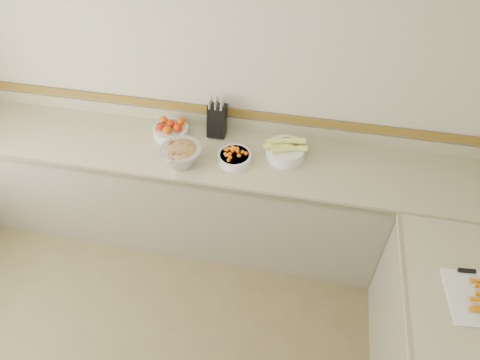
% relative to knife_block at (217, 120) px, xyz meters
% --- Properties ---
extents(back_wall, '(4.00, 0.00, 4.00)m').
position_rel_knife_block_xyz_m(back_wall, '(-0.07, 0.10, 0.27)').
color(back_wall, '#BEB89D').
rests_on(back_wall, ground_plane).
extents(counter_back, '(4.00, 0.65, 1.08)m').
position_rel_knife_block_xyz_m(counter_back, '(-0.07, -0.22, -0.58)').
color(counter_back, tan).
rests_on(counter_back, ground_plane).
extents(knife_block, '(0.13, 0.16, 0.32)m').
position_rel_knife_block_xyz_m(knife_block, '(0.00, 0.00, 0.00)').
color(knife_block, black).
rests_on(knife_block, counter_back).
extents(tomato_bowl, '(0.26, 0.26, 0.13)m').
position_rel_knife_block_xyz_m(tomato_bowl, '(-0.34, -0.08, -0.08)').
color(tomato_bowl, silver).
rests_on(tomato_bowl, counter_back).
extents(cherry_tomato_bowl, '(0.24, 0.24, 0.12)m').
position_rel_knife_block_xyz_m(cherry_tomato_bowl, '(0.19, -0.27, -0.09)').
color(cherry_tomato_bowl, silver).
rests_on(cherry_tomato_bowl, counter_back).
extents(corn_bowl, '(0.31, 0.28, 0.17)m').
position_rel_knife_block_xyz_m(corn_bowl, '(0.53, -0.16, -0.07)').
color(corn_bowl, silver).
rests_on(corn_bowl, counter_back).
extents(rhubarb_bowl, '(0.29, 0.29, 0.17)m').
position_rel_knife_block_xyz_m(rhubarb_bowl, '(-0.16, -0.36, -0.05)').
color(rhubarb_bowl, '#B2B2BA').
rests_on(rhubarb_bowl, counter_back).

